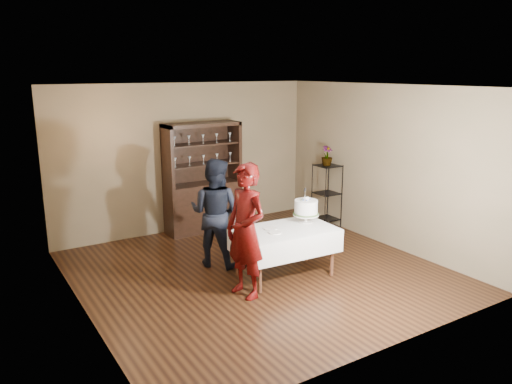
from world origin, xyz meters
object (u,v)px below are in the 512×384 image
cake_table (285,240)px  potted_plant (327,156)px  man (215,213)px  woman (246,231)px  cake (306,208)px  plant_etagere (327,193)px  china_hutch (203,195)px

cake_table → potted_plant: size_ratio=4.00×
man → cake_table: bearing=176.0°
cake_table → woman: woman is taller
cake_table → woman: size_ratio=0.82×
cake → man: bearing=143.6°
cake_table → woman: (-0.81, -0.25, 0.35)m
cake_table → potted_plant: 2.63m
woman → man: woman is taller
cake → plant_etagere: bearing=41.5°
man → cake: 1.37m
cake_table → cake: cake is taller
cake → potted_plant: potted_plant is taller
potted_plant → plant_etagere: bearing=17.6°
cake_table → man: size_ratio=0.89×
man → potted_plant: 2.76m
woman → man: size_ratio=1.08×
woman → man: 1.18m
cake_table → woman: bearing=-162.7°
man → potted_plant: man is taller
man → cake: (1.10, -0.81, 0.09)m
china_hutch → plant_etagere: bearing=-26.8°
woman → cake_table: bearing=96.8°
china_hutch → cake_table: 2.56m
china_hutch → woman: bearing=-105.1°
china_hutch → man: bearing=-110.1°
plant_etagere → woman: woman is taller
cake_table → cake: size_ratio=2.76×
plant_etagere → potted_plant: potted_plant is taller
plant_etagere → man: 2.75m
cake → potted_plant: 2.12m
china_hutch → cake: (0.50, -2.45, 0.26)m
potted_plant → cake_table: bearing=-143.1°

